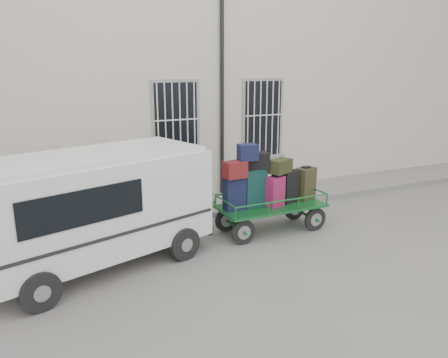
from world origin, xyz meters
TOP-DOWN VIEW (x-y plane):
  - ground at (0.00, 0.00)m, footprint 80.00×80.00m
  - building at (0.00, 5.50)m, footprint 24.00×5.15m
  - sidewalk at (0.00, 2.20)m, footprint 24.00×1.70m
  - luggage_cart at (0.77, 0.00)m, footprint 2.95×1.15m
  - van at (-3.14, -0.18)m, footprint 4.73×3.05m

SIDE VIEW (x-z plane):
  - ground at x=0.00m, z-range 0.00..0.00m
  - sidewalk at x=0.00m, z-range 0.00..0.15m
  - luggage_cart at x=0.77m, z-range -0.04..2.08m
  - van at x=-3.14m, z-range 0.16..2.38m
  - building at x=0.00m, z-range 0.00..6.00m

